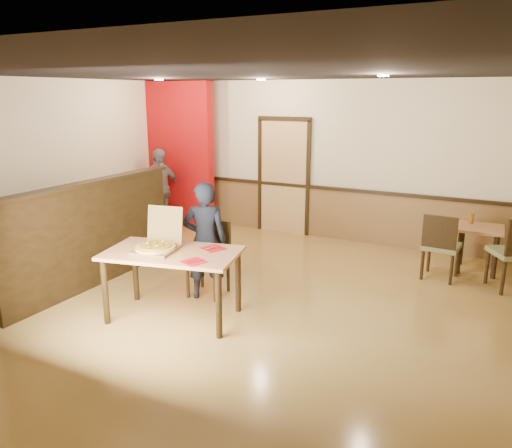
{
  "coord_description": "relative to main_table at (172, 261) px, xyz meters",
  "views": [
    {
      "loc": [
        2.94,
        -4.96,
        2.57
      ],
      "look_at": [
        0.4,
        0.0,
        1.1
      ],
      "focal_mm": 35.0,
      "sensor_mm": 36.0,
      "label": 1
    }
  ],
  "objects": [
    {
      "name": "condiment",
      "position": [
        2.91,
        3.49,
        0.06
      ],
      "size": [
        0.07,
        0.07,
        0.16
      ],
      "primitive_type": "cylinder",
      "color": "#98551B",
      "rests_on": "side_table"
    },
    {
      "name": "diner_chair",
      "position": [
        -0.02,
        0.84,
        -0.18
      ],
      "size": [
        0.52,
        0.52,
        0.96
      ],
      "rotation": [
        0.0,
        0.0,
        0.1
      ],
      "color": "olive",
      "rests_on": "floor"
    },
    {
      "name": "napkin_near",
      "position": [
        0.43,
        -0.19,
        0.11
      ],
      "size": [
        0.3,
        0.3,
        0.01
      ],
      "rotation": [
        0.0,
        0.0,
        -0.36
      ],
      "color": "red",
      "rests_on": "main_table"
    },
    {
      "name": "side_table",
      "position": [
        3.05,
        3.34,
        -0.19
      ],
      "size": [
        0.65,
        0.65,
        0.68
      ],
      "rotation": [
        0.0,
        0.0,
        0.03
      ],
      "color": "tan",
      "rests_on": "floor"
    },
    {
      "name": "passerby",
      "position": [
        -2.6,
        3.12,
        0.08
      ],
      "size": [
        0.7,
        0.99,
        1.56
      ],
      "primitive_type": "imported",
      "rotation": [
        0.0,
        0.0,
        1.18
      ],
      "color": "gray",
      "rests_on": "floor"
    },
    {
      "name": "red_accent_panel",
      "position": [
        -2.5,
        3.56,
        0.7
      ],
      "size": [
        1.6,
        0.2,
        2.78
      ],
      "primitive_type": "cube",
      "color": "#A60B0D",
      "rests_on": "floor"
    },
    {
      "name": "diner",
      "position": [
        0.0,
        0.69,
        0.06
      ],
      "size": [
        0.66,
        0.6,
        1.52
      ],
      "primitive_type": "imported",
      "rotation": [
        0.0,
        0.0,
        3.69
      ],
      "color": "black",
      "rests_on": "floor"
    },
    {
      "name": "pizza_box",
      "position": [
        -0.17,
        -0.04,
        0.17
      ],
      "size": [
        0.54,
        0.6,
        0.47
      ],
      "rotation": [
        0.0,
        0.0,
        0.19
      ],
      "color": "brown",
      "rests_on": "main_table"
    },
    {
      "name": "spot_c",
      "position": [
        1.8,
        2.06,
        2.08
      ],
      "size": [
        0.14,
        0.14,
        0.02
      ],
      "primitive_type": "cylinder",
      "color": "#FFF0B2",
      "rests_on": "ceiling"
    },
    {
      "name": "spot_a",
      "position": [
        -1.9,
        2.36,
        2.08
      ],
      "size": [
        0.14,
        0.14,
        0.02
      ],
      "primitive_type": "cylinder",
      "color": "#FFF0B2",
      "rests_on": "ceiling"
    },
    {
      "name": "napkin_far",
      "position": [
        0.36,
        0.3,
        0.11
      ],
      "size": [
        0.31,
        0.31,
        0.01
      ],
      "rotation": [
        0.0,
        0.0,
        -0.39
      ],
      "color": "red",
      "rests_on": "main_table"
    },
    {
      "name": "back_door",
      "position": [
        -0.4,
        4.02,
        0.35
      ],
      "size": [
        0.9,
        0.06,
        2.1
      ],
      "primitive_type": "cube",
      "color": "tan",
      "rests_on": "wall_back"
    },
    {
      "name": "main_table",
      "position": [
        0.0,
        0.0,
        0.0
      ],
      "size": [
        1.67,
        1.17,
        0.81
      ],
      "rotation": [
        0.0,
        0.0,
        0.21
      ],
      "color": "tan",
      "rests_on": "floor"
    },
    {
      "name": "pizza",
      "position": [
        -0.17,
        -0.09,
        0.16
      ],
      "size": [
        0.51,
        0.51,
        0.03
      ],
      "primitive_type": "cylinder",
      "rotation": [
        0.0,
        0.0,
        -0.12
      ],
      "color": "tan",
      "rests_on": "pizza_box"
    },
    {
      "name": "wainscot_back",
      "position": [
        0.4,
        4.03,
        -0.25
      ],
      "size": [
        7.0,
        0.04,
        0.9
      ],
      "primitive_type": "cube",
      "color": "brown",
      "rests_on": "floor"
    },
    {
      "name": "ceiling",
      "position": [
        0.4,
        0.56,
        2.1
      ],
      "size": [
        7.0,
        7.0,
        0.0
      ],
      "primitive_type": "plane",
      "rotation": [
        3.14,
        0.0,
        0.0
      ],
      "color": "black",
      "rests_on": "wall_back"
    },
    {
      "name": "wall_left",
      "position": [
        -3.1,
        0.56,
        0.7
      ],
      "size": [
        0.0,
        7.0,
        7.0
      ],
      "primitive_type": "plane",
      "rotation": [
        1.57,
        0.0,
        1.57
      ],
      "color": "#F1E8BD",
      "rests_on": "floor"
    },
    {
      "name": "floor",
      "position": [
        0.4,
        0.56,
        -0.7
      ],
      "size": [
        7.0,
        7.0,
        0.0
      ],
      "primitive_type": "plane",
      "color": "tan",
      "rests_on": "ground"
    },
    {
      "name": "chair_rail_back",
      "position": [
        0.4,
        4.01,
        0.22
      ],
      "size": [
        7.0,
        0.06,
        0.06
      ],
      "primitive_type": "cube",
      "color": "black",
      "rests_on": "wall_back"
    },
    {
      "name": "wall_back",
      "position": [
        0.4,
        4.06,
        0.7
      ],
      "size": [
        7.0,
        0.0,
        7.0
      ],
      "primitive_type": "plane",
      "rotation": [
        1.57,
        0.0,
        0.0
      ],
      "color": "#F1E8BD",
      "rests_on": "floor"
    },
    {
      "name": "spot_b",
      "position": [
        -0.4,
        3.06,
        2.08
      ],
      "size": [
        0.14,
        0.14,
        0.02
      ],
      "primitive_type": "cylinder",
      "color": "#FFF0B2",
      "rests_on": "ceiling"
    },
    {
      "name": "booth_partition",
      "position": [
        -1.6,
        0.36,
        0.03
      ],
      "size": [
        0.2,
        3.1,
        1.44
      ],
      "color": "black",
      "rests_on": "floor"
    },
    {
      "name": "side_chair_left",
      "position": [
        2.59,
        2.72,
        -0.18
      ],
      "size": [
        0.51,
        0.51,
        0.96
      ],
      "rotation": [
        0.0,
        0.0,
        3.06
      ],
      "color": "olive",
      "rests_on": "floor"
    }
  ]
}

